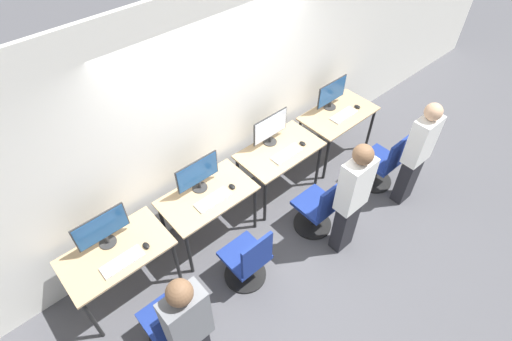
{
  "coord_description": "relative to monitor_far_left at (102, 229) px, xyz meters",
  "views": [
    {
      "loc": [
        -2.08,
        -2.23,
        4.13
      ],
      "look_at": [
        0.0,
        0.12,
        0.91
      ],
      "focal_mm": 28.0,
      "sensor_mm": 36.0,
      "label": 1
    }
  ],
  "objects": [
    {
      "name": "desk_left",
      "position": [
        1.13,
        -0.15,
        -0.33
      ],
      "size": [
        1.06,
        0.62,
        0.76
      ],
      "color": "tan",
      "rests_on": "ground_plane"
    },
    {
      "name": "mouse_far_left",
      "position": [
        0.26,
        -0.3,
        -0.21
      ],
      "size": [
        0.06,
        0.09,
        0.03
      ],
      "color": "black",
      "rests_on": "desk_far_left"
    },
    {
      "name": "mouse_right",
      "position": [
        2.53,
        -0.27,
        -0.21
      ],
      "size": [
        0.06,
        0.09,
        0.03
      ],
      "color": "black",
      "rests_on": "desk_right"
    },
    {
      "name": "monitor_far_left",
      "position": [
        0.0,
        0.0,
        0.0
      ],
      "size": [
        0.53,
        0.17,
        0.42
      ],
      "color": "#2D2D2D",
      "rests_on": "desk_far_left"
    },
    {
      "name": "desk_right",
      "position": [
        2.25,
        -0.15,
        -0.33
      ],
      "size": [
        1.06,
        0.62,
        0.76
      ],
      "color": "tan",
      "rests_on": "ground_plane"
    },
    {
      "name": "monitor_far_right",
      "position": [
        3.38,
        0.02,
        0.0
      ],
      "size": [
        0.53,
        0.17,
        0.42
      ],
      "color": "#2D2D2D",
      "rests_on": "desk_far_right"
    },
    {
      "name": "person_far_left",
      "position": [
        0.1,
        -1.3,
        -0.13
      ],
      "size": [
        0.36,
        0.21,
        1.58
      ],
      "color": "#232328",
      "rests_on": "ground_plane"
    },
    {
      "name": "keyboard_right",
      "position": [
        2.25,
        -0.27,
        -0.22
      ],
      "size": [
        0.42,
        0.15,
        0.02
      ],
      "color": "silver",
      "rests_on": "desk_right"
    },
    {
      "name": "wall_back",
      "position": [
        1.69,
        0.29,
        0.41
      ],
      "size": [
        12.0,
        0.05,
        2.8
      ],
      "color": "silver",
      "rests_on": "ground_plane"
    },
    {
      "name": "person_far_right",
      "position": [
        3.41,
        -1.34,
        -0.15
      ],
      "size": [
        0.36,
        0.2,
        1.54
      ],
      "color": "#232328",
      "rests_on": "ground_plane"
    },
    {
      "name": "keyboard_left",
      "position": [
        1.13,
        -0.26,
        -0.22
      ],
      "size": [
        0.42,
        0.15,
        0.02
      ],
      "color": "silver",
      "rests_on": "desk_left"
    },
    {
      "name": "monitor_right",
      "position": [
        2.25,
        0.04,
        0.0
      ],
      "size": [
        0.53,
        0.17,
        0.42
      ],
      "color": "#2D2D2D",
      "rests_on": "desk_right"
    },
    {
      "name": "desk_far_left",
      "position": [
        0.0,
        -0.15,
        -0.33
      ],
      "size": [
        1.06,
        0.62,
        0.76
      ],
      "color": "tan",
      "rests_on": "ground_plane"
    },
    {
      "name": "person_right",
      "position": [
        2.22,
        -1.29,
        -0.11
      ],
      "size": [
        0.36,
        0.21,
        1.61
      ],
      "color": "#232328",
      "rests_on": "ground_plane"
    },
    {
      "name": "monitor_left",
      "position": [
        1.13,
        -0.01,
        0.0
      ],
      "size": [
        0.53,
        0.17,
        0.42
      ],
      "color": "#2D2D2D",
      "rests_on": "desk_left"
    },
    {
      "name": "mouse_far_right",
      "position": [
        3.66,
        -0.24,
        -0.21
      ],
      "size": [
        0.06,
        0.09,
        0.03
      ],
      "color": "black",
      "rests_on": "desk_far_right"
    },
    {
      "name": "office_chair_left",
      "position": [
        1.07,
        -0.9,
        -0.63
      ],
      "size": [
        0.48,
        0.48,
        0.88
      ],
      "color": "black",
      "rests_on": "ground_plane"
    },
    {
      "name": "mouse_left",
      "position": [
        1.4,
        -0.25,
        -0.21
      ],
      "size": [
        0.06,
        0.09,
        0.03
      ],
      "color": "black",
      "rests_on": "desk_left"
    },
    {
      "name": "office_chair_far_left",
      "position": [
        0.06,
        -0.94,
        -0.63
      ],
      "size": [
        0.48,
        0.48,
        0.88
      ],
      "color": "black",
      "rests_on": "ground_plane"
    },
    {
      "name": "ground_plane",
      "position": [
        1.69,
        -0.46,
        -0.99
      ],
      "size": [
        20.0,
        20.0,
        0.0
      ],
      "primitive_type": "plane",
      "color": "#4C4C51"
    },
    {
      "name": "keyboard_far_left",
      "position": [
        0.0,
        -0.3,
        -0.22
      ],
      "size": [
        0.42,
        0.15,
        0.02
      ],
      "color": "silver",
      "rests_on": "desk_far_left"
    },
    {
      "name": "keyboard_far_right",
      "position": [
        3.38,
        -0.23,
        -0.22
      ],
      "size": [
        0.42,
        0.15,
        0.02
      ],
      "color": "silver",
      "rests_on": "desk_far_right"
    },
    {
      "name": "office_chair_right",
      "position": [
        2.17,
        -0.92,
        -0.63
      ],
      "size": [
        0.48,
        0.48,
        0.88
      ],
      "color": "black",
      "rests_on": "ground_plane"
    },
    {
      "name": "desk_far_right",
      "position": [
        3.38,
        -0.15,
        -0.33
      ],
      "size": [
        1.06,
        0.62,
        0.76
      ],
      "color": "tan",
      "rests_on": "ground_plane"
    },
    {
      "name": "office_chair_far_right",
      "position": [
        3.38,
        -0.97,
        -0.63
      ],
      "size": [
        0.48,
        0.48,
        0.88
      ],
      "color": "black",
      "rests_on": "ground_plane"
    }
  ]
}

